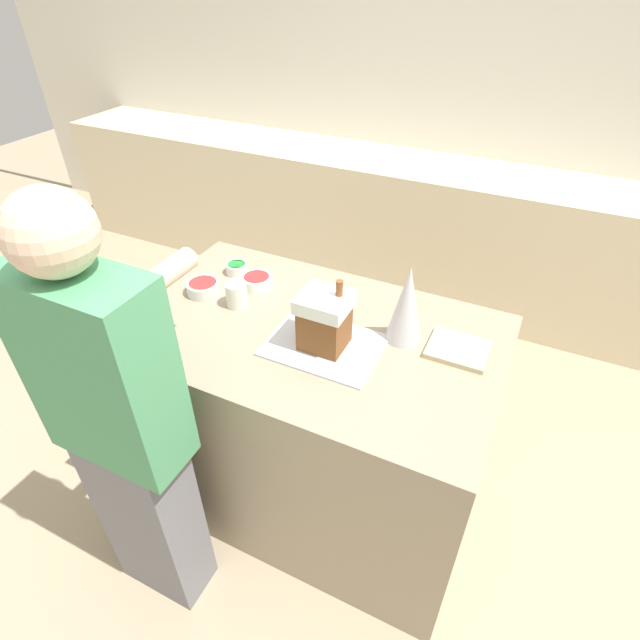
% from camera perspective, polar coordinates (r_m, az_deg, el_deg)
% --- Properties ---
extents(ground_plane, '(12.00, 12.00, 0.00)m').
position_cam_1_polar(ground_plane, '(2.56, -0.99, -18.23)').
color(ground_plane, tan).
extents(wall_back, '(8.00, 0.05, 2.60)m').
position_cam_1_polar(wall_back, '(3.68, 15.88, 23.11)').
color(wall_back, white).
rests_on(wall_back, ground_plane).
extents(back_cabinet_block, '(6.00, 0.60, 0.95)m').
position_cam_1_polar(back_cabinet_block, '(3.65, 12.59, 9.60)').
color(back_cabinet_block, beige).
rests_on(back_cabinet_block, ground_plane).
extents(kitchen_island, '(1.42, 0.87, 0.95)m').
position_cam_1_polar(kitchen_island, '(2.18, -1.12, -11.04)').
color(kitchen_island, gray).
rests_on(kitchen_island, ground_plane).
extents(baking_tray, '(0.40, 0.31, 0.01)m').
position_cam_1_polar(baking_tray, '(1.78, 0.49, -2.90)').
color(baking_tray, silver).
rests_on(baking_tray, kitchen_island).
extents(gingerbread_house, '(0.17, 0.16, 0.26)m').
position_cam_1_polar(gingerbread_house, '(1.71, 0.52, 0.03)').
color(gingerbread_house, brown).
rests_on(gingerbread_house, baking_tray).
extents(decorative_tree, '(0.13, 0.13, 0.30)m').
position_cam_1_polar(decorative_tree, '(1.75, 9.88, 1.80)').
color(decorative_tree, silver).
rests_on(decorative_tree, kitchen_island).
extents(candy_bowl_center_rear, '(0.10, 0.10, 0.04)m').
position_cam_1_polar(candy_bowl_center_rear, '(1.99, 1.22, 2.59)').
color(candy_bowl_center_rear, silver).
rests_on(candy_bowl_center_rear, kitchen_island).
extents(candy_bowl_near_tray_right, '(0.09, 0.09, 0.05)m').
position_cam_1_polar(candy_bowl_near_tray_right, '(2.21, -9.49, 5.90)').
color(candy_bowl_near_tray_right, white).
rests_on(candy_bowl_near_tray_right, kitchen_island).
extents(candy_bowl_far_right, '(0.13, 0.13, 0.05)m').
position_cam_1_polar(candy_bowl_far_right, '(2.10, -7.24, 4.46)').
color(candy_bowl_far_right, white).
rests_on(candy_bowl_far_right, kitchen_island).
extents(candy_bowl_beside_tree, '(0.14, 0.14, 0.05)m').
position_cam_1_polar(candy_bowl_beside_tree, '(2.10, -13.20, 3.69)').
color(candy_bowl_beside_tree, silver).
rests_on(candy_bowl_beside_tree, kitchen_island).
extents(cookbook, '(0.21, 0.18, 0.02)m').
position_cam_1_polar(cookbook, '(1.82, 15.50, -3.24)').
color(cookbook, '#CCB78C').
rests_on(cookbook, kitchen_island).
extents(mug, '(0.08, 0.08, 0.10)m').
position_cam_1_polar(mug, '(1.98, -9.51, 2.90)').
color(mug, white).
rests_on(mug, kitchen_island).
extents(person, '(0.44, 0.55, 1.68)m').
position_cam_1_polar(person, '(1.73, -21.53, -11.91)').
color(person, slate).
rests_on(person, ground_plane).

